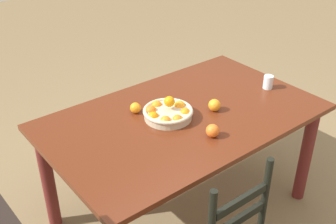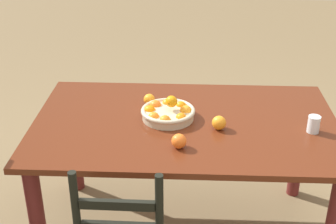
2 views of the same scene
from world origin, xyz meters
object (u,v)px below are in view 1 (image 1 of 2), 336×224
object	(u,v)px
dining_table	(183,131)
orange_loose_1	(214,105)
orange_loose_0	(135,108)
orange_loose_2	(213,131)
fruit_bowl	(168,112)
drinking_glass	(268,82)

from	to	relation	value
dining_table	orange_loose_1	distance (m)	0.25
dining_table	orange_loose_0	bearing A→B (deg)	-42.74
orange_loose_1	orange_loose_2	xyz separation A→B (m)	(0.21, 0.20, -0.00)
fruit_bowl	orange_loose_0	bearing A→B (deg)	-55.03
orange_loose_1	drinking_glass	distance (m)	0.50
orange_loose_2	drinking_glass	size ratio (longest dim) A/B	0.83
orange_loose_0	orange_loose_1	world-z (taller)	orange_loose_1
orange_loose_2	orange_loose_1	bearing A→B (deg)	-135.94
dining_table	orange_loose_1	world-z (taller)	orange_loose_1
orange_loose_0	drinking_glass	bearing A→B (deg)	162.13
fruit_bowl	drinking_glass	bearing A→B (deg)	171.28
orange_loose_0	drinking_glass	xyz separation A→B (m)	(-0.89, 0.29, 0.01)
fruit_bowl	dining_table	bearing A→B (deg)	162.40
orange_loose_1	drinking_glass	xyz separation A→B (m)	(-0.50, 0.01, 0.01)
orange_loose_1	fruit_bowl	bearing A→B (deg)	-22.08
orange_loose_1	drinking_glass	bearing A→B (deg)	179.29
orange_loose_0	fruit_bowl	bearing A→B (deg)	124.97
fruit_bowl	orange_loose_2	xyz separation A→B (m)	(-0.07, 0.31, 0.00)
drinking_glass	dining_table	bearing A→B (deg)	-7.38
orange_loose_0	orange_loose_1	size ratio (longest dim) A/B	0.87
fruit_bowl	orange_loose_2	bearing A→B (deg)	102.47
orange_loose_0	orange_loose_2	distance (m)	0.52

